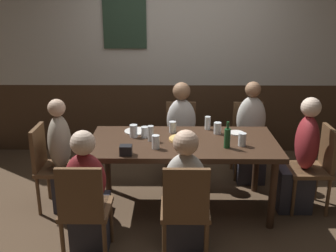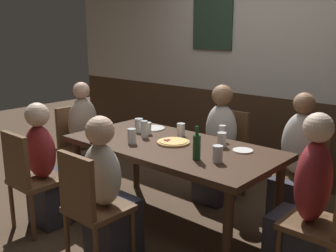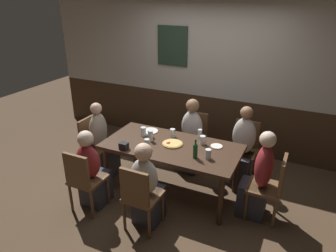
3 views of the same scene
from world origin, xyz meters
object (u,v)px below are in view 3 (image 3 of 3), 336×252
at_px(beer_glass_half, 203,140).
at_px(pint_glass_stout, 173,133).
at_px(person_left_near, 92,174).
at_px(chair_left_near, 84,178).
at_px(chair_head_east, 271,185).
at_px(beer_glass_tall, 200,135).
at_px(chair_right_far, 244,147).
at_px(person_head_west, 102,145).
at_px(pizza, 173,144).
at_px(dining_table, 172,150).
at_px(pint_glass_pale, 143,132).
at_px(beer_bottle_green, 195,151).
at_px(condiment_caddy, 124,146).
at_px(chair_mid_near, 140,195).
at_px(plate_white_large, 150,131).
at_px(person_right_far, 242,151).
at_px(tumbler_water, 147,144).
at_px(highball_clear, 208,155).
at_px(person_mid_near, 147,189).
at_px(chair_head_west, 94,142).
at_px(tumbler_short, 150,134).
at_px(chair_mid_far, 194,137).
at_px(person_mid_far, 190,140).
at_px(person_head_east, 258,181).
at_px(plate_white_small, 217,146).

bearing_deg(beer_glass_half, pint_glass_stout, 175.79).
bearing_deg(pint_glass_stout, person_left_near, -126.60).
xyz_separation_m(chair_left_near, beer_glass_half, (1.18, 1.09, 0.30)).
bearing_deg(chair_head_east, beer_glass_tall, 161.34).
height_order(chair_right_far, person_head_west, person_head_west).
bearing_deg(chair_head_east, pizza, 178.78).
distance_m(dining_table, pint_glass_pale, 0.53).
xyz_separation_m(dining_table, pint_glass_pale, (-0.50, 0.11, 0.13)).
relative_size(person_left_near, pint_glass_stout, 9.29).
xyz_separation_m(dining_table, beer_bottle_green, (0.41, -0.18, 0.18)).
relative_size(beer_glass_tall, condiment_caddy, 1.29).
relative_size(chair_mid_near, plate_white_large, 3.52).
relative_size(person_right_far, tumbler_water, 9.01).
relative_size(beer_glass_tall, highball_clear, 1.13).
distance_m(chair_right_far, beer_glass_half, 0.85).
height_order(beer_glass_half, beer_bottle_green, beer_bottle_green).
bearing_deg(beer_glass_half, plate_white_large, 176.52).
bearing_deg(person_mid_near, pint_glass_stout, 96.11).
xyz_separation_m(dining_table, highball_clear, (0.56, -0.13, 0.13)).
relative_size(chair_head_west, tumbler_short, 8.00).
height_order(person_left_near, beer_bottle_green, person_left_near).
distance_m(chair_head_east, tumbler_water, 1.65).
height_order(chair_mid_far, person_mid_far, person_mid_far).
bearing_deg(person_left_near, chair_head_east, 18.11).
height_order(chair_right_far, pint_glass_pale, chair_right_far).
bearing_deg(chair_right_far, person_head_west, -156.47).
bearing_deg(dining_table, condiment_caddy, -145.00).
relative_size(person_right_far, tumbler_short, 10.73).
bearing_deg(chair_head_west, pizza, 1.21).
xyz_separation_m(person_head_east, beer_bottle_green, (-0.77, -0.18, 0.34)).
xyz_separation_m(person_right_far, pizza, (-0.81, -0.68, 0.26)).
xyz_separation_m(person_mid_near, tumbler_water, (-0.26, 0.50, 0.33)).
bearing_deg(person_head_west, chair_left_near, -67.26).
xyz_separation_m(chair_mid_far, tumbler_water, (-0.26, -1.08, 0.31)).
bearing_deg(beer_bottle_green, person_head_east, 13.24).
xyz_separation_m(person_mid_far, plate_white_large, (-0.49, -0.44, 0.25)).
height_order(pint_glass_pale, pint_glass_stout, pint_glass_pale).
xyz_separation_m(tumbler_water, beer_bottle_green, (0.67, 0.03, 0.04)).
distance_m(chair_right_far, plate_white_large, 1.46).
relative_size(chair_mid_near, beer_glass_half, 7.28).
relative_size(chair_right_far, beer_bottle_green, 3.41).
relative_size(chair_head_east, person_mid_far, 0.75).
height_order(person_mid_near, beer_glass_half, person_mid_near).
relative_size(chair_mid_near, person_head_west, 0.76).
height_order(chair_right_far, beer_glass_half, chair_right_far).
distance_m(person_head_east, beer_glass_half, 0.90).
relative_size(chair_mid_near, tumbler_water, 6.72).
distance_m(tumbler_water, plate_white_small, 0.94).
bearing_deg(beer_glass_tall, chair_head_east, -18.66).
bearing_deg(beer_glass_half, chair_mid_near, -108.47).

